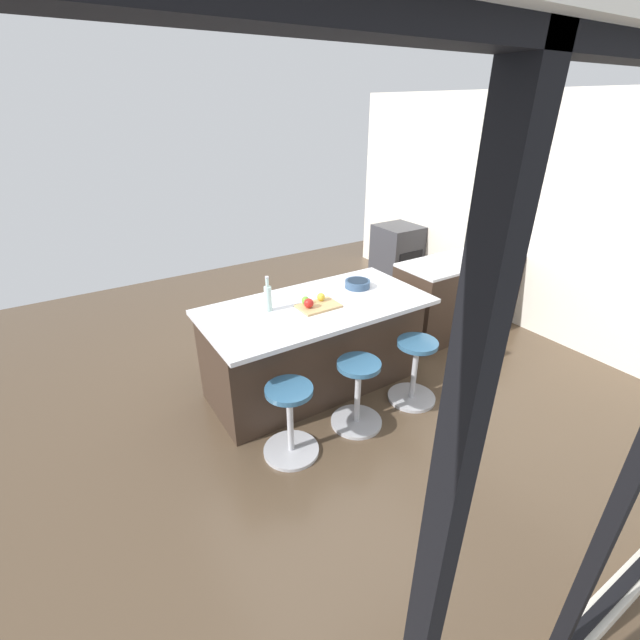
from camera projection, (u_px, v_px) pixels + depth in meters
name	position (u px, v px, depth m)	size (l,w,h in m)	color
ground_plane	(321.00, 374.00, 4.41)	(7.21, 7.21, 0.00)	brown
interior_partition_left	(514.00, 213.00, 5.12)	(0.15, 5.55, 2.62)	silver
sink_cabinet	(484.00, 286.00, 5.33)	(2.49, 0.60, 1.18)	#38281E
oven_range	(397.00, 254.00, 6.54)	(0.60, 0.61, 0.87)	#38383D
kitchen_island	(314.00, 345.00, 4.05)	(2.04, 1.01, 0.88)	#38281E
stool_by_window	(414.00, 373.00, 3.92)	(0.44, 0.44, 0.62)	#B7B7BC
stool_middle	(357.00, 396.00, 3.61)	(0.44, 0.44, 0.62)	#B7B7BC
stool_near_camera	(290.00, 423.00, 3.30)	(0.44, 0.44, 0.62)	#B7B7BC
cutting_board	(318.00, 306.00, 3.77)	(0.36, 0.24, 0.02)	tan
apple_yellow	(321.00, 297.00, 3.83)	(0.07, 0.07, 0.07)	gold
apple_red	(309.00, 303.00, 3.70)	(0.08, 0.08, 0.08)	red
apple_green	(306.00, 300.00, 3.77)	(0.07, 0.07, 0.07)	#609E2D
water_bottle	(268.00, 297.00, 3.66)	(0.06, 0.06, 0.31)	silver
fruit_bowl	(358.00, 283.00, 4.16)	(0.24, 0.24, 0.07)	#334C6B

